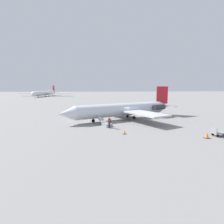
# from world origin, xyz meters

# --- Properties ---
(ground_plane) EXTENTS (600.00, 600.00, 0.00)m
(ground_plane) POSITION_xyz_m (0.00, 0.00, 0.00)
(ground_plane) COLOR gray
(airplane_main) EXTENTS (25.14, 19.53, 6.64)m
(airplane_main) POSITION_xyz_m (-0.80, -0.34, 1.99)
(airplane_main) COLOR silver
(airplane_main) RESTS_ON ground
(airplane_taxiing_distant) EXTENTS (39.83, 51.09, 8.76)m
(airplane_taxiing_distant) POSITION_xyz_m (39.76, -109.67, 2.60)
(airplane_taxiing_distant) COLOR silver
(airplane_taxiing_distant) RESTS_ON ground
(boarding_stairs) EXTENTS (2.53, 4.09, 1.67)m
(boarding_stairs) POSITION_xyz_m (4.08, 5.89, 0.37)
(boarding_stairs) COLOR #99999E
(boarding_stairs) RESTS_ON ground
(passenger) EXTENTS (0.45, 0.57, 1.74)m
(passenger) POSITION_xyz_m (3.70, 7.70, 1.00)
(passenger) COLOR #23232D
(passenger) RESTS_ON ground
(luggage_cart) EXTENTS (2.23, 1.15, 1.22)m
(luggage_cart) POSITION_xyz_m (-10.04, 14.26, 0.46)
(luggage_cart) COLOR gray
(luggage_cart) RESTS_ON ground
(traffic_cone_near_stairs) EXTENTS (0.47, 0.47, 0.51)m
(traffic_cone_near_stairs) POSITION_xyz_m (2.08, 11.49, 0.24)
(traffic_cone_near_stairs) COLOR black
(traffic_cone_near_stairs) RESTS_ON ground
(traffic_cone_near_cart) EXTENTS (0.62, 0.62, 0.69)m
(traffic_cone_near_cart) POSITION_xyz_m (-7.74, 14.90, 0.32)
(traffic_cone_near_cart) COLOR black
(traffic_cone_near_cart) RESTS_ON ground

